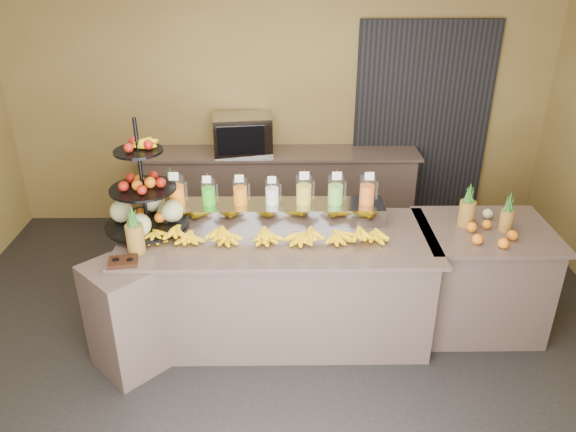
{
  "coord_description": "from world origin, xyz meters",
  "views": [
    {
      "loc": [
        0.03,
        -3.61,
        3.06
      ],
      "look_at": [
        0.08,
        0.3,
        1.11
      ],
      "focal_mm": 35.0,
      "sensor_mm": 36.0,
      "label": 1
    }
  ],
  "objects_px": {
    "banana_heap": "(266,232)",
    "right_fruit_pile": "(487,225)",
    "pitcher_tray": "(272,212)",
    "condiment_caddy": "(123,262)",
    "fruit_stand": "(151,203)",
    "oven_warmer": "(242,134)"
  },
  "relations": [
    {
      "from": "right_fruit_pile",
      "to": "oven_warmer",
      "type": "distance_m",
      "value": 2.82
    },
    {
      "from": "right_fruit_pile",
      "to": "oven_warmer",
      "type": "relative_size",
      "value": 0.65
    },
    {
      "from": "banana_heap",
      "to": "fruit_stand",
      "type": "distance_m",
      "value": 0.95
    },
    {
      "from": "fruit_stand",
      "to": "oven_warmer",
      "type": "bearing_deg",
      "value": 64.66
    },
    {
      "from": "fruit_stand",
      "to": "oven_warmer",
      "type": "distance_m",
      "value": 1.93
    },
    {
      "from": "fruit_stand",
      "to": "right_fruit_pile",
      "type": "relative_size",
      "value": 2.29
    },
    {
      "from": "banana_heap",
      "to": "condiment_caddy",
      "type": "bearing_deg",
      "value": -161.4
    },
    {
      "from": "condiment_caddy",
      "to": "right_fruit_pile",
      "type": "relative_size",
      "value": 0.5
    },
    {
      "from": "pitcher_tray",
      "to": "right_fruit_pile",
      "type": "relative_size",
      "value": 4.54
    },
    {
      "from": "banana_heap",
      "to": "condiment_caddy",
      "type": "height_order",
      "value": "banana_heap"
    },
    {
      "from": "right_fruit_pile",
      "to": "pitcher_tray",
      "type": "bearing_deg",
      "value": 171.8
    },
    {
      "from": "pitcher_tray",
      "to": "right_fruit_pile",
      "type": "height_order",
      "value": "right_fruit_pile"
    },
    {
      "from": "banana_heap",
      "to": "condiment_caddy",
      "type": "xyz_separation_m",
      "value": [
        -1.03,
        -0.35,
        -0.06
      ]
    },
    {
      "from": "condiment_caddy",
      "to": "oven_warmer",
      "type": "xyz_separation_m",
      "value": [
        0.73,
        2.36,
        0.19
      ]
    },
    {
      "from": "banana_heap",
      "to": "right_fruit_pile",
      "type": "distance_m",
      "value": 1.76
    },
    {
      "from": "oven_warmer",
      "to": "banana_heap",
      "type": "bearing_deg",
      "value": -88.31
    },
    {
      "from": "pitcher_tray",
      "to": "condiment_caddy",
      "type": "xyz_separation_m",
      "value": [
        -1.08,
        -0.69,
        -0.06
      ]
    },
    {
      "from": "pitcher_tray",
      "to": "condiment_caddy",
      "type": "relative_size",
      "value": 9.05
    },
    {
      "from": "banana_heap",
      "to": "right_fruit_pile",
      "type": "bearing_deg",
      "value": 3.0
    },
    {
      "from": "oven_warmer",
      "to": "right_fruit_pile",
      "type": "bearing_deg",
      "value": -49.83
    },
    {
      "from": "condiment_caddy",
      "to": "oven_warmer",
      "type": "height_order",
      "value": "oven_warmer"
    },
    {
      "from": "banana_heap",
      "to": "pitcher_tray",
      "type": "bearing_deg",
      "value": 82.65
    }
  ]
}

